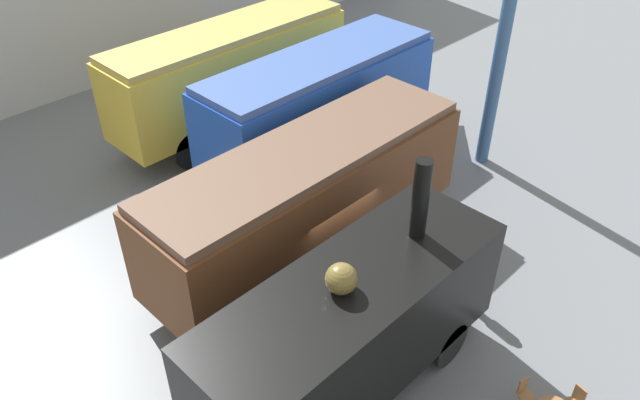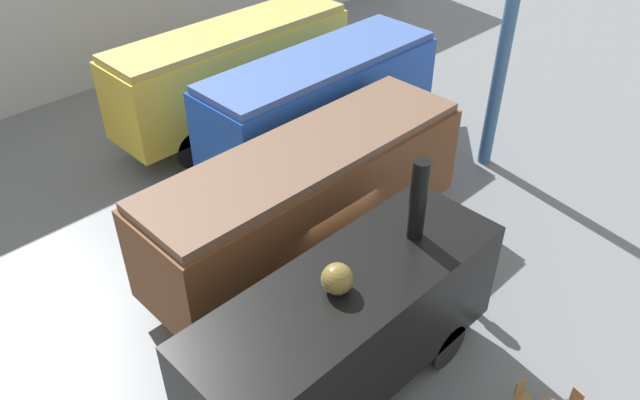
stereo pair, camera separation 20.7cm
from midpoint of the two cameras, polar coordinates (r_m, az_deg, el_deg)
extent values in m
plane|color=slate|center=(17.67, 1.06, -6.47)|extent=(80.00, 80.00, 0.00)
cube|color=gold|center=(23.48, -7.70, 11.60)|extent=(9.41, 2.55, 2.82)
cube|color=tan|center=(22.89, -8.01, 15.08)|extent=(9.22, 2.34, 0.24)
cylinder|color=black|center=(24.98, -0.51, 9.40)|extent=(1.39, 0.12, 1.39)
cylinder|color=black|center=(26.61, -4.22, 11.06)|extent=(1.39, 0.12, 1.39)
cylinder|color=black|center=(21.94, -11.18, 4.54)|extent=(1.39, 0.12, 1.39)
cylinder|color=black|center=(23.77, -14.58, 6.67)|extent=(1.39, 0.12, 1.39)
cube|color=blue|center=(20.90, 0.35, 8.74)|extent=(8.60, 2.72, 2.88)
cone|color=blue|center=(24.54, 9.34, 12.62)|extent=(1.94, 2.58, 2.58)
cube|color=#3A579D|center=(20.22, 0.37, 12.66)|extent=(8.43, 2.50, 0.24)
cylinder|color=black|center=(22.65, 7.34, 6.02)|extent=(1.37, 0.12, 1.37)
cylinder|color=black|center=(24.11, 2.54, 8.28)|extent=(1.37, 0.12, 1.37)
cylinder|color=black|center=(19.44, -2.37, 0.68)|extent=(1.37, 0.12, 1.37)
cylinder|color=black|center=(21.12, -7.15, 3.60)|extent=(1.37, 0.12, 1.37)
cube|color=brown|center=(16.85, -0.73, 0.29)|extent=(9.64, 2.82, 2.68)
cube|color=brown|center=(16.04, -0.77, 4.50)|extent=(9.45, 2.60, 0.24)
cylinder|color=black|center=(18.82, 8.54, -1.53)|extent=(1.16, 0.12, 1.16)
cylinder|color=black|center=(20.18, 2.56, 1.81)|extent=(1.16, 0.12, 1.16)
cylinder|color=black|center=(15.66, -4.96, -10.69)|extent=(1.16, 0.12, 1.16)
cylinder|color=black|center=(17.28, -10.81, -5.86)|extent=(1.16, 0.12, 1.16)
cube|color=black|center=(13.45, 3.04, -11.42)|extent=(7.38, 2.52, 2.61)
cylinder|color=black|center=(13.15, 9.40, 0.00)|extent=(0.37, 0.37, 1.90)
sphere|color=brown|center=(12.11, 2.08, -7.22)|extent=(0.64, 0.64, 0.64)
cylinder|color=black|center=(15.32, 12.05, -12.98)|extent=(1.16, 0.12, 1.16)
cylinder|color=black|center=(16.22, 5.14, -8.61)|extent=(1.16, 0.12, 1.16)
cylinder|color=black|center=(14.24, -7.27, -17.45)|extent=(1.16, 0.12, 1.16)
cylinder|color=olive|center=(15.00, 18.49, -16.84)|extent=(0.36, 0.36, 0.03)
cube|color=olive|center=(14.88, 18.22, -15.94)|extent=(0.29, 0.10, 0.42)
cube|color=olive|center=(15.12, 22.82, -16.29)|extent=(0.10, 0.29, 0.42)
cylinder|color=#262633|center=(16.82, 14.00, -8.61)|extent=(0.24, 0.24, 0.83)
cylinder|color=navy|center=(16.30, 14.39, -6.65)|extent=(0.34, 0.34, 0.74)
sphere|color=tan|center=(15.98, 14.65, -5.37)|extent=(0.24, 0.24, 0.24)
cylinder|color=#386093|center=(21.17, 16.67, 12.59)|extent=(0.44, 0.44, 8.00)
camera|label=1|loc=(0.10, -89.66, 0.25)|focal=35.00mm
camera|label=2|loc=(0.10, 90.34, -0.25)|focal=35.00mm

